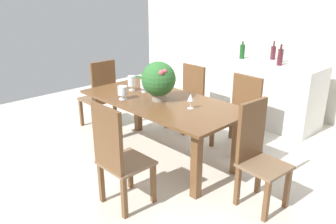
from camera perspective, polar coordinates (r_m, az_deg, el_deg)
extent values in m
plane|color=silver|center=(4.29, -0.51, -7.34)|extent=(7.04, 7.04, 0.00)
cube|color=beige|center=(5.94, 18.35, 12.61)|extent=(6.40, 0.10, 2.60)
cube|color=brown|center=(3.96, -1.17, 1.88)|extent=(2.02, 0.97, 0.03)
cube|color=brown|center=(4.54, -11.80, -1.16)|extent=(0.09, 0.09, 0.72)
cube|color=brown|center=(3.33, 4.84, -8.96)|extent=(0.09, 0.09, 0.72)
cube|color=brown|center=(4.91, -5.14, 0.84)|extent=(0.09, 0.09, 0.72)
cube|color=brown|center=(3.82, 11.63, -5.34)|extent=(0.09, 0.09, 0.72)
cube|color=brown|center=(3.20, 16.37, -14.32)|extent=(0.05, 0.05, 0.42)
cube|color=brown|center=(3.45, 19.60, -12.05)|extent=(0.05, 0.05, 0.42)
cube|color=brown|center=(3.36, 11.72, -12.13)|extent=(0.05, 0.05, 0.42)
cube|color=brown|center=(3.59, 15.13, -10.15)|extent=(0.05, 0.05, 0.42)
cube|color=brown|center=(3.28, 16.08, -8.82)|extent=(0.43, 0.44, 0.03)
cube|color=brown|center=(3.24, 14.00, -3.01)|extent=(0.07, 0.38, 0.58)
cube|color=brown|center=(4.47, 7.49, -3.32)|extent=(0.05, 0.05, 0.42)
cube|color=brown|center=(4.24, 11.56, -4.92)|extent=(0.05, 0.05, 0.42)
cube|color=brown|center=(4.76, 10.72, -2.02)|extent=(0.05, 0.05, 0.42)
cube|color=brown|center=(4.55, 14.68, -3.43)|extent=(0.05, 0.05, 0.42)
cube|color=brown|center=(4.42, 11.31, -0.74)|extent=(0.50, 0.50, 0.03)
cube|color=brown|center=(4.50, 13.24, 2.98)|extent=(0.44, 0.06, 0.49)
cube|color=brown|center=(3.33, -2.52, -11.96)|extent=(0.04, 0.04, 0.42)
cube|color=brown|center=(3.57, -6.47, -9.71)|extent=(0.04, 0.04, 0.42)
cube|color=brown|center=(3.14, -7.44, -14.28)|extent=(0.04, 0.04, 0.42)
cube|color=brown|center=(3.40, -11.23, -11.68)|extent=(0.04, 0.04, 0.42)
cube|color=brown|center=(3.24, -7.09, -8.52)|extent=(0.44, 0.43, 0.03)
cube|color=brown|center=(3.00, -10.26, -4.51)|extent=(0.40, 0.04, 0.59)
cube|color=brown|center=(5.03, -0.32, -0.42)|extent=(0.05, 0.05, 0.42)
cube|color=brown|center=(4.78, 2.72, -1.58)|extent=(0.05, 0.05, 0.42)
cube|color=brown|center=(5.27, 2.61, 0.53)|extent=(0.05, 0.05, 0.42)
cube|color=brown|center=(5.03, 5.65, -0.53)|extent=(0.05, 0.05, 0.42)
cube|color=brown|center=(4.95, 2.70, 1.93)|extent=(0.46, 0.45, 0.03)
cube|color=brown|center=(5.02, 4.36, 5.21)|extent=(0.41, 0.05, 0.49)
cube|color=brown|center=(5.44, -11.36, 0.76)|extent=(0.04, 0.04, 0.42)
cube|color=brown|center=(5.27, -14.51, -0.11)|extent=(0.04, 0.04, 0.42)
cube|color=brown|center=(5.13, -8.97, -0.29)|extent=(0.04, 0.04, 0.42)
cube|color=brown|center=(4.95, -12.24, -1.25)|extent=(0.04, 0.04, 0.42)
cube|color=brown|center=(5.12, -11.96, 2.13)|extent=(0.47, 0.42, 0.03)
cube|color=brown|center=(4.86, -10.86, 5.03)|extent=(0.04, 0.39, 0.59)
cylinder|color=gray|center=(3.92, -1.60, 2.75)|extent=(0.16, 0.16, 0.11)
sphere|color=#2D662D|center=(3.86, -1.63, 5.64)|extent=(0.40, 0.40, 0.40)
sphere|color=#C64C56|center=(3.68, -1.16, 6.69)|extent=(0.06, 0.06, 0.06)
sphere|color=#C64C56|center=(3.88, 0.70, 5.84)|extent=(0.04, 0.04, 0.04)
sphere|color=#C64C56|center=(3.93, -3.92, 5.67)|extent=(0.06, 0.06, 0.06)
sphere|color=#C64C56|center=(3.94, -0.47, 5.49)|extent=(0.04, 0.04, 0.04)
sphere|color=#C64C56|center=(3.70, -0.57, 6.93)|extent=(0.05, 0.05, 0.05)
cylinder|color=silver|center=(4.27, -4.03, 3.50)|extent=(0.08, 0.08, 0.01)
cylinder|color=silver|center=(4.26, -4.04, 3.84)|extent=(0.02, 0.02, 0.04)
cylinder|color=silver|center=(4.24, -4.07, 4.80)|extent=(0.10, 0.10, 0.11)
cylinder|color=silver|center=(4.00, -7.67, 2.23)|extent=(0.10, 0.10, 0.01)
cylinder|color=silver|center=(3.99, -7.69, 2.63)|extent=(0.02, 0.02, 0.05)
cylinder|color=silver|center=(3.97, -7.74, 3.64)|extent=(0.11, 0.11, 0.10)
cylinder|color=silver|center=(4.35, -6.16, 3.75)|extent=(0.08, 0.08, 0.01)
cylinder|color=silver|center=(4.34, -6.17, 4.13)|extent=(0.02, 0.02, 0.05)
cylinder|color=silver|center=(4.32, -6.22, 5.28)|extent=(0.10, 0.10, 0.13)
cylinder|color=silver|center=(3.67, 3.81, 0.63)|extent=(0.06, 0.06, 0.00)
cylinder|color=silver|center=(3.65, 3.83, 1.29)|extent=(0.01, 0.01, 0.08)
cone|color=silver|center=(3.63, 3.86, 2.51)|extent=(0.07, 0.07, 0.08)
cube|color=silver|center=(5.50, 15.26, 3.59)|extent=(1.84, 0.69, 0.95)
cylinder|color=black|center=(5.28, 18.54, 9.02)|extent=(0.08, 0.08, 0.20)
cylinder|color=black|center=(5.25, 18.71, 10.46)|extent=(0.03, 0.03, 0.07)
cylinder|color=#511E28|center=(5.07, 18.46, 8.62)|extent=(0.07, 0.07, 0.20)
cylinder|color=#511E28|center=(5.05, 18.63, 10.08)|extent=(0.03, 0.03, 0.07)
cylinder|color=#194C1E|center=(5.44, 12.49, 9.99)|extent=(0.08, 0.08, 0.22)
cylinder|color=#194C1E|center=(5.42, 12.60, 11.40)|extent=(0.03, 0.03, 0.05)
cylinder|color=#511E28|center=(5.49, 17.42, 9.56)|extent=(0.08, 0.08, 0.20)
cylinder|color=#511E28|center=(5.47, 17.58, 11.01)|extent=(0.03, 0.03, 0.08)
cylinder|color=#9E9384|center=(6.06, -5.10, 1.92)|extent=(0.23, 0.23, 0.18)
ellipsoid|color=#235628|center=(5.99, -5.17, 4.14)|extent=(0.39, 0.39, 0.42)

